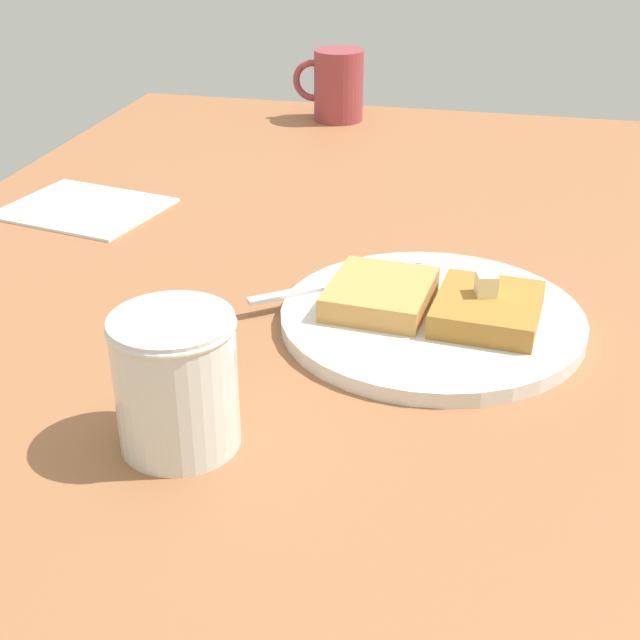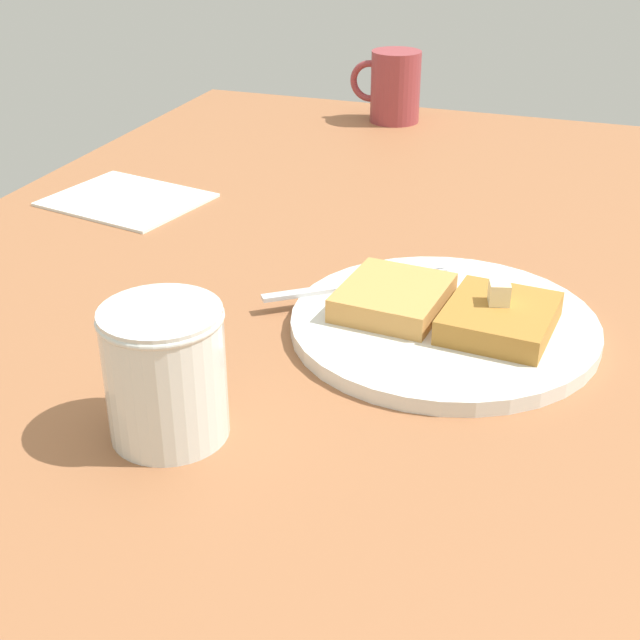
{
  "view_description": "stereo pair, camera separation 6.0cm",
  "coord_description": "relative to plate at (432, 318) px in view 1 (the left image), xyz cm",
  "views": [
    {
      "loc": [
        4.25,
        65.83,
        34.85
      ],
      "look_at": [
        16.09,
        14.4,
        7.03
      ],
      "focal_mm": 50.0,
      "sensor_mm": 36.0,
      "label": 1
    },
    {
      "loc": [
        -1.47,
        64.17,
        34.85
      ],
      "look_at": [
        16.09,
        14.4,
        7.03
      ],
      "focal_mm": 50.0,
      "sensor_mm": 36.0,
      "label": 2
    }
  ],
  "objects": [
    {
      "name": "table_surface",
      "position": [
        -9.44,
        -5.09,
        -1.93
      ],
      "size": [
        119.62,
        119.62,
        2.53
      ],
      "primitive_type": "cube",
      "color": "#955E3B",
      "rests_on": "ground"
    },
    {
      "name": "plate",
      "position": [
        0.0,
        0.0,
        0.0
      ],
      "size": [
        23.21,
        23.21,
        1.17
      ],
      "color": "silver",
      "rests_on": "table_surface"
    },
    {
      "name": "toast_slice_middle",
      "position": [
        4.12,
        -0.36,
        1.45
      ],
      "size": [
        8.28,
        9.27,
        1.87
      ],
      "primitive_type": "cube",
      "rotation": [
        0.0,
        0.0,
        -0.09
      ],
      "color": "#C88F49",
      "rests_on": "plate"
    },
    {
      "name": "toast_slice_left",
      "position": [
        -4.12,
        0.36,
        1.45
      ],
      "size": [
        8.28,
        9.27,
        1.87
      ],
      "primitive_type": "cube",
      "rotation": [
        0.0,
        0.0,
        -0.09
      ],
      "color": "#A6702C",
      "rests_on": "plate"
    },
    {
      "name": "butter_pat_primary",
      "position": [
        -3.84,
        -0.19,
        3.21
      ],
      "size": [
        1.87,
        1.98,
        1.65
      ],
      "primitive_type": "cube",
      "rotation": [
        0.0,
        0.0,
        1.84
      ],
      "color": "beige",
      "rests_on": "toast_slice_left"
    },
    {
      "name": "syrup_jar",
      "position": [
        13.32,
        18.63,
        3.44
      ],
      "size": [
        7.61,
        7.61,
        8.61
      ],
      "color": "#3C1308",
      "rests_on": "table_surface"
    },
    {
      "name": "fork",
      "position": [
        6.93,
        -3.69,
        0.69
      ],
      "size": [
        13.58,
        10.86,
        0.36
      ],
      "color": "silver",
      "rests_on": "plate"
    },
    {
      "name": "napkin",
      "position": [
        37.39,
        -17.13,
        -0.51
      ],
      "size": [
        17.12,
        14.99,
        0.3
      ],
      "primitive_type": "cube",
      "rotation": [
        0.0,
        0.0,
        -0.2
      ],
      "color": "white",
      "rests_on": "table_surface"
    },
    {
      "name": "coffee_mug",
      "position": [
        19.49,
        -56.54,
        4.01
      ],
      "size": [
        9.58,
        6.58,
        9.27
      ],
      "color": "#97393E",
      "rests_on": "table_surface"
    }
  ]
}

